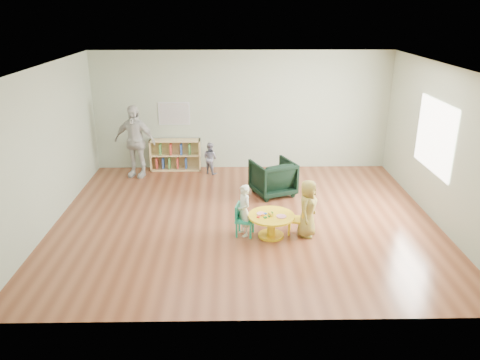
% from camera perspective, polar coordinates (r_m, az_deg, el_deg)
% --- Properties ---
extents(room, '(7.10, 7.00, 2.80)m').
position_cam_1_polar(room, '(8.15, 0.77, 7.34)').
color(room, brown).
rests_on(room, ground).
extents(activity_table, '(0.80, 0.80, 0.44)m').
position_cam_1_polar(activity_table, '(8.06, 3.84, -5.08)').
color(activity_table, yellow).
rests_on(activity_table, ground).
extents(kid_chair_left, '(0.36, 0.36, 0.57)m').
position_cam_1_polar(kid_chair_left, '(8.08, 0.31, -4.72)').
color(kid_chair_left, '#1B9876').
rests_on(kid_chair_left, ground).
extents(kid_chair_right, '(0.33, 0.33, 0.52)m').
position_cam_1_polar(kid_chair_right, '(8.20, 7.13, -4.71)').
color(kid_chair_right, yellow).
rests_on(kid_chair_right, ground).
extents(bookshelf, '(1.20, 0.30, 0.75)m').
position_cam_1_polar(bookshelf, '(11.39, -7.92, 3.06)').
color(bookshelf, tan).
rests_on(bookshelf, ground).
extents(alphabet_poster, '(0.74, 0.01, 0.54)m').
position_cam_1_polar(alphabet_poster, '(11.26, -8.03, 8.04)').
color(alphabet_poster, silver).
rests_on(alphabet_poster, ground).
extents(armchair, '(1.04, 1.05, 0.74)m').
position_cam_1_polar(armchair, '(9.79, 4.03, 0.29)').
color(armchair, black).
rests_on(armchair, ground).
extents(child_left, '(0.34, 0.40, 0.92)m').
position_cam_1_polar(child_left, '(8.01, 0.46, -3.73)').
color(child_left, white).
rests_on(child_left, ground).
extents(child_right, '(0.50, 0.58, 1.01)m').
position_cam_1_polar(child_right, '(8.06, 8.24, -3.44)').
color(child_right, yellow).
rests_on(child_right, ground).
extents(toddler, '(0.46, 0.45, 0.75)m').
position_cam_1_polar(toddler, '(11.02, -3.66, 2.68)').
color(toddler, '#1B1D43').
rests_on(toddler, ground).
extents(adult_caretaker, '(1.05, 0.64, 1.68)m').
position_cam_1_polar(adult_caretaker, '(10.96, -12.71, 4.62)').
color(adult_caretaker, silver).
rests_on(adult_caretaker, ground).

